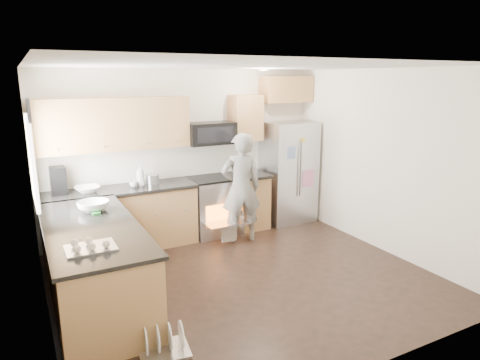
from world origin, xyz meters
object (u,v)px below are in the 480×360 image
stove_range (214,193)px  person (241,188)px  refrigerator (288,172)px  dish_rack (164,345)px

stove_range → person: bearing=-65.0°
stove_range → refrigerator: size_ratio=1.03×
dish_rack → person: bearing=48.0°
refrigerator → stove_range: bearing=179.7°
refrigerator → dish_rack: (-3.13, -2.65, -0.80)m
dish_rack → refrigerator: bearing=40.3°
person → stove_range: bearing=-52.2°
stove_range → person: stove_range is taller
refrigerator → dish_rack: size_ratio=3.50×
stove_range → person: 0.57m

